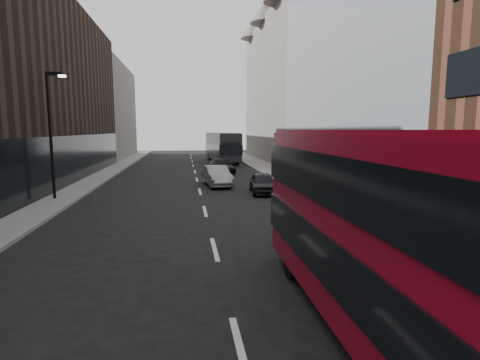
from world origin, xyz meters
name	(u,v)px	position (x,y,z in m)	size (l,w,h in m)	color
sidewalk_right	(290,179)	(7.50, 25.00, 0.07)	(3.00, 80.00, 0.15)	slate
sidewalk_left	(91,182)	(-8.00, 25.00, 0.07)	(2.00, 80.00, 0.15)	slate
building_modern_block	(364,44)	(11.47, 21.00, 9.90)	(5.03, 22.00, 20.00)	#A2A6AD
building_victorian	(279,86)	(11.38, 44.00, 9.66)	(6.50, 24.00, 21.00)	#625E57
building_left_mid	(57,94)	(-11.50, 30.00, 7.00)	(5.00, 24.00, 14.00)	black
building_left_far	(109,112)	(-11.50, 52.00, 6.50)	(5.00, 20.00, 13.00)	#625E57
street_lamp	(51,127)	(-8.22, 18.00, 4.18)	(1.06, 0.22, 7.00)	black
red_bus	(389,227)	(2.80, 2.05, 2.23)	(2.51, 9.98, 4.02)	maroon
grey_bus	(222,146)	(3.72, 42.39, 1.95)	(3.52, 11.43, 3.64)	black
car_a	(263,183)	(3.97, 18.92, 0.66)	(1.55, 3.86, 1.32)	black
car_b	(217,176)	(1.30, 22.45, 0.73)	(1.54, 4.42, 1.46)	gray
car_c	(222,166)	(2.42, 30.12, 0.67)	(1.89, 4.65, 1.35)	black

